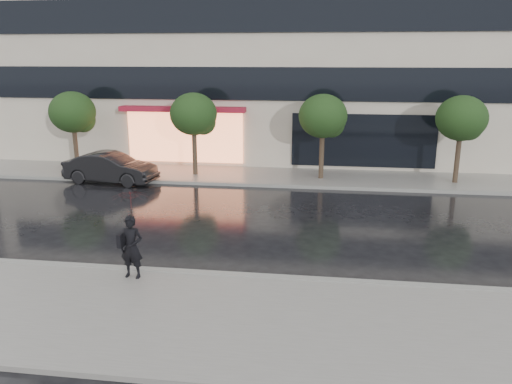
# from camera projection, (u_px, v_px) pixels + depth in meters

# --- Properties ---
(ground) EXTENTS (120.00, 120.00, 0.00)m
(ground) POSITION_uv_depth(u_px,v_px,m) (210.00, 262.00, 14.11)
(ground) COLOR black
(ground) RESTS_ON ground
(sidewalk_near) EXTENTS (60.00, 4.50, 0.12)m
(sidewalk_near) POSITION_uv_depth(u_px,v_px,m) (177.00, 317.00, 10.99)
(sidewalk_near) COLOR slate
(sidewalk_near) RESTS_ON ground
(sidewalk_far) EXTENTS (60.00, 3.50, 0.12)m
(sidewalk_far) POSITION_uv_depth(u_px,v_px,m) (258.00, 176.00, 23.89)
(sidewalk_far) COLOR slate
(sidewalk_far) RESTS_ON ground
(curb_near) EXTENTS (60.00, 0.25, 0.14)m
(curb_near) POSITION_uv_depth(u_px,v_px,m) (202.00, 274.00, 13.14)
(curb_near) COLOR gray
(curb_near) RESTS_ON ground
(curb_far) EXTENTS (60.00, 0.25, 0.14)m
(curb_far) POSITION_uv_depth(u_px,v_px,m) (253.00, 185.00, 22.22)
(curb_far) COLOR gray
(curb_far) RESTS_ON ground
(tree_far_west) EXTENTS (2.20, 2.20, 3.99)m
(tree_far_west) POSITION_uv_depth(u_px,v_px,m) (74.00, 114.00, 24.09)
(tree_far_west) COLOR #33261C
(tree_far_west) RESTS_ON ground
(tree_mid_west) EXTENTS (2.20, 2.20, 3.99)m
(tree_mid_west) POSITION_uv_depth(u_px,v_px,m) (195.00, 116.00, 23.31)
(tree_mid_west) COLOR #33261C
(tree_mid_west) RESTS_ON ground
(tree_mid_east) EXTENTS (2.20, 2.20, 3.99)m
(tree_mid_east) POSITION_uv_depth(u_px,v_px,m) (324.00, 118.00, 22.53)
(tree_mid_east) COLOR #33261C
(tree_mid_east) RESTS_ON ground
(tree_far_east) EXTENTS (2.20, 2.20, 3.99)m
(tree_far_east) POSITION_uv_depth(u_px,v_px,m) (463.00, 120.00, 21.75)
(tree_far_east) COLOR #33261C
(tree_far_east) RESTS_ON ground
(parked_car) EXTENTS (4.37, 1.99, 1.39)m
(parked_car) POSITION_uv_depth(u_px,v_px,m) (111.00, 168.00, 22.71)
(parked_car) COLOR black
(parked_car) RESTS_ON ground
(pedestrian_with_umbrella) EXTENTS (0.95, 0.96, 2.29)m
(pedestrian_with_umbrella) POSITION_uv_depth(u_px,v_px,m) (131.00, 222.00, 12.47)
(pedestrian_with_umbrella) COLOR black
(pedestrian_with_umbrella) RESTS_ON sidewalk_near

